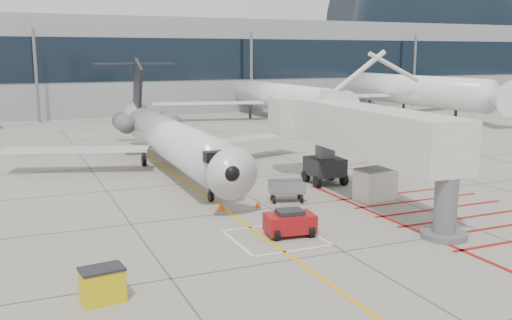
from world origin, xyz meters
name	(u,v)px	position (x,y,z in m)	size (l,w,h in m)	color
ground_plane	(302,227)	(0.00, 0.00, 0.00)	(260.00, 260.00, 0.00)	gray
regional_jet	(178,121)	(-2.49, 14.12, 4.09)	(24.77, 31.23, 8.18)	silver
jet_bridge	(374,141)	(5.83, 2.28, 3.82)	(9.04, 19.09, 7.64)	silver
pushback_tug	(290,222)	(-1.19, -0.93, 0.69)	(2.36, 1.48, 1.38)	maroon
spill_bin	(102,284)	(-10.79, -5.05, 0.64)	(1.48, 0.99, 1.29)	gold
baggage_cart	(287,191)	(1.61, 5.05, 0.67)	(2.11, 1.33, 1.33)	slate
ground_power_unit	(375,184)	(6.82, 3.36, 0.97)	(2.44, 1.43, 1.94)	silver
cone_nose	(221,206)	(-2.76, 4.63, 0.27)	(0.39, 0.39, 0.55)	#E8530C
cone_side	(258,203)	(-0.51, 4.52, 0.23)	(0.32, 0.32, 0.45)	#F1470C
terminal_building	(159,65)	(10.00, 70.00, 7.00)	(180.00, 28.00, 14.00)	gray
terminal_glass_band	(182,59)	(10.00, 55.95, 8.00)	(180.00, 0.10, 6.00)	black
terminal_dome	(445,28)	(70.00, 70.00, 14.00)	(40.00, 28.00, 28.00)	black
bg_aircraft_c	(274,79)	(19.92, 46.00, 5.47)	(32.82, 36.47, 10.94)	silver
bg_aircraft_d	(397,70)	(40.36, 46.00, 6.41)	(38.44, 42.71, 12.81)	silver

